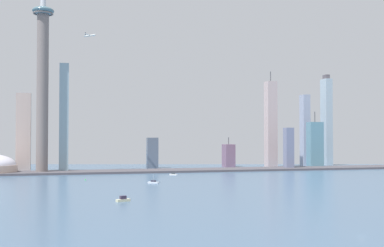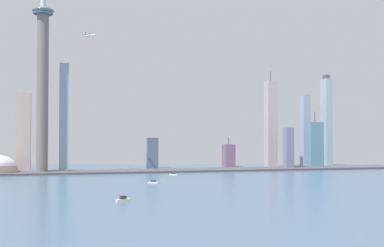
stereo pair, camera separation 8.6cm
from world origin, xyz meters
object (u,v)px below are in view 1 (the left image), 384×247
skyscraper_1 (23,132)px  skyscraper_6 (271,124)px  skyscraper_5 (64,118)px  airplane (90,35)px  boat_2 (153,182)px  skyscraper_4 (152,153)px  boat_1 (173,174)px  skyscraper_2 (327,121)px  channel_buoy_0 (85,179)px  boat_3 (123,199)px  observation_tower (43,69)px  skyscraper_0 (315,145)px  skyscraper_3 (305,130)px  skyscraper_7 (229,156)px  skyscraper_9 (289,148)px

skyscraper_1 → skyscraper_6: size_ratio=0.72×
skyscraper_5 → airplane: 140.48m
boat_2 → skyscraper_4: bearing=-64.7°
boat_2 → boat_1: bearing=-78.3°
skyscraper_2 → boat_1: bearing=-154.1°
skyscraper_1 → skyscraper_6: bearing=0.5°
skyscraper_4 → skyscraper_1: bearing=-171.4°
skyscraper_2 → channel_buoy_0: bearing=-155.0°
skyscraper_2 → boat_3: skyscraper_2 is taller
skyscraper_1 → skyscraper_6: (431.74, 3.98, 15.65)m
skyscraper_4 → boat_3: 450.87m
observation_tower → boat_3: (84.23, -354.78, -157.77)m
skyscraper_4 → airplane: (-112.97, -59.09, 193.37)m
skyscraper_0 → skyscraper_2: bearing=46.3°
skyscraper_2 → boat_3: (-450.30, -444.75, -85.01)m
skyscraper_0 → skyscraper_1: skyscraper_1 is taller
skyscraper_3 → airplane: bearing=-171.2°
boat_2 → channel_buoy_0: bearing=-5.0°
boat_2 → skyscraper_2: bearing=-109.5°
skyscraper_7 → airplane: size_ratio=2.85×
skyscraper_0 → skyscraper_9: skyscraper_0 is taller
observation_tower → channel_buoy_0: size_ratio=185.33×
skyscraper_5 → airplane: bearing=9.1°
boat_3 → skyscraper_6: bearing=31.9°
observation_tower → boat_3: observation_tower is taller
skyscraper_1 → boat_3: skyscraper_1 is taller
boat_1 → boat_3: bearing=102.2°
skyscraper_4 → airplane: bearing=-152.4°
boat_2 → airplane: size_ratio=0.71×
skyscraper_2 → channel_buoy_0: (-474.14, -221.05, -85.95)m
skyscraper_2 → skyscraper_3: bearing=-178.8°
skyscraper_0 → skyscraper_7: size_ratio=1.85×
observation_tower → skyscraper_9: size_ratio=5.08×
skyscraper_3 → boat_1: size_ratio=12.05×
skyscraper_0 → skyscraper_7: (-147.05, 56.39, -20.40)m
skyscraper_7 → airplane: bearing=-166.9°
skyscraper_0 → skyscraper_9: bearing=-155.4°
skyscraper_4 → skyscraper_0: bearing=-10.8°
skyscraper_0 → skyscraper_6: 88.14m
skyscraper_1 → airplane: size_ratio=6.55×
skyscraper_9 → boat_2: (-270.13, -193.29, -34.58)m
observation_tower → skyscraper_5: size_ratio=2.12×
boat_2 → airplane: airplane is taller
skyscraper_7 → skyscraper_3: bearing=1.6°
skyscraper_5 → airplane: (39.83, 6.36, 134.56)m
skyscraper_5 → channel_buoy_0: (28.42, -149.63, -85.21)m
skyscraper_1 → boat_2: size_ratio=9.28×
channel_buoy_0 → skyscraper_6: bearing=28.7°
skyscraper_6 → airplane: (-328.66, -30.38, 141.64)m
boat_2 → airplane: (-66.54, 220.64, 219.30)m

